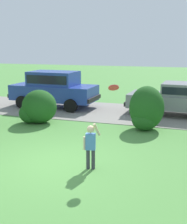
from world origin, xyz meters
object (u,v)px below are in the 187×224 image
(child_thrower, at_px, (91,143))
(parked_sedan, at_px, (176,98))
(parked_suv, at_px, (54,87))
(frisbee, at_px, (114,88))

(child_thrower, bearing_deg, parked_sedan, 75.17)
(parked_sedan, xyz_separation_m, parked_suv, (-6.31, 0.03, 0.23))
(parked_suv, bearing_deg, child_thrower, -58.16)
(parked_sedan, height_order, child_thrower, parked_sedan)
(child_thrower, bearing_deg, parked_suv, 121.84)
(parked_sedan, height_order, parked_suv, parked_suv)
(parked_sedan, relative_size, frisbee, 14.17)
(parked_sedan, distance_m, frisbee, 6.99)
(parked_sedan, distance_m, child_thrower, 7.35)
(frisbee, bearing_deg, child_thrower, -143.01)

